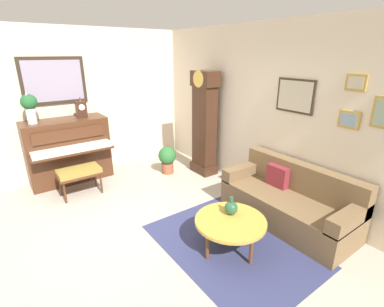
% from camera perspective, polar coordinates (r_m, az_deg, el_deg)
% --- Properties ---
extents(ground_plane, '(6.40, 6.00, 0.10)m').
position_cam_1_polar(ground_plane, '(4.17, -12.15, -15.62)').
color(ground_plane, '#B2A899').
extents(wall_left, '(0.13, 4.90, 2.80)m').
position_cam_1_polar(wall_left, '(5.98, -23.72, 9.31)').
color(wall_left, beige).
rests_on(wall_left, ground_plane).
extents(wall_back, '(5.30, 0.13, 2.80)m').
position_cam_1_polar(wall_back, '(4.92, 13.18, 8.42)').
color(wall_back, beige).
rests_on(wall_back, ground_plane).
extents(area_rug, '(2.10, 1.50, 0.01)m').
position_cam_1_polar(area_rug, '(3.83, 7.97, -17.94)').
color(area_rug, navy).
rests_on(area_rug, ground_plane).
extents(piano, '(0.87, 1.44, 1.19)m').
position_cam_1_polar(piano, '(5.77, -23.82, 0.62)').
color(piano, '#4C2B19').
rests_on(piano, ground_plane).
extents(piano_bench, '(0.42, 0.70, 0.48)m').
position_cam_1_polar(piano_bench, '(5.16, -21.96, -3.66)').
color(piano_bench, '#4C2B19').
rests_on(piano_bench, ground_plane).
extents(grandfather_clock, '(0.52, 0.34, 2.03)m').
position_cam_1_polar(grandfather_clock, '(5.53, 2.50, 5.50)').
color(grandfather_clock, '#3D2316').
rests_on(grandfather_clock, ground_plane).
extents(couch, '(1.90, 0.80, 0.84)m').
position_cam_1_polar(couch, '(4.34, 19.04, -9.15)').
color(couch, brown).
rests_on(couch, ground_plane).
extents(coffee_table, '(0.88, 0.88, 0.41)m').
position_cam_1_polar(coffee_table, '(3.58, 7.83, -13.60)').
color(coffee_table, gold).
rests_on(coffee_table, ground_plane).
extents(mantel_clock, '(0.13, 0.18, 0.38)m').
position_cam_1_polar(mantel_clock, '(5.66, -21.63, 8.54)').
color(mantel_clock, '#3D2316').
rests_on(mantel_clock, piano).
extents(flower_vase, '(0.26, 0.26, 0.58)m').
position_cam_1_polar(flower_vase, '(5.49, -30.16, 8.48)').
color(flower_vase, silver).
rests_on(flower_vase, piano).
extents(green_jug, '(0.17, 0.17, 0.24)m').
position_cam_1_polar(green_jug, '(3.63, 7.95, -10.87)').
color(green_jug, '#234C33').
rests_on(green_jug, coffee_table).
extents(potted_plant, '(0.36, 0.36, 0.56)m').
position_cam_1_polar(potted_plant, '(5.70, -5.05, -0.92)').
color(potted_plant, '#935138').
rests_on(potted_plant, ground_plane).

